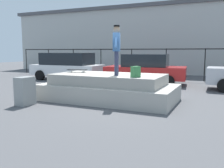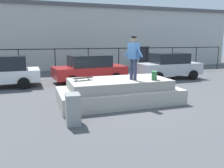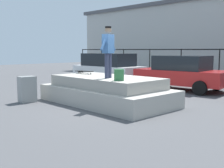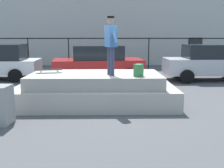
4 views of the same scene
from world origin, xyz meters
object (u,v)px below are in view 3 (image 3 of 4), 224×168
object	(u,v)px
skateboarder	(108,48)
car_white_hatchback_near	(108,67)
skateboard	(84,71)
backpack	(119,75)
car_red_sedan_mid	(182,73)
utility_box	(27,89)

from	to	relation	value
skateboarder	car_white_hatchback_near	world-z (taller)	skateboarder
skateboard	backpack	world-z (taller)	backpack
car_red_sedan_mid	backpack	bearing A→B (deg)	-76.38
skateboarder	car_red_sedan_mid	xyz separation A→B (m)	(-0.57, 5.44, -1.17)
backpack	utility_box	distance (m)	3.88
backpack	car_red_sedan_mid	bearing A→B (deg)	46.21
skateboarder	backpack	size ratio (longest dim) A/B	4.81
utility_box	backpack	bearing A→B (deg)	24.19
car_red_sedan_mid	utility_box	xyz separation A→B (m)	(-2.19, -7.07, -0.38)
skateboarder	car_red_sedan_mid	world-z (taller)	skateboarder
car_red_sedan_mid	utility_box	world-z (taller)	car_red_sedan_mid
backpack	car_red_sedan_mid	world-z (taller)	car_red_sedan_mid
backpack	car_red_sedan_mid	xyz separation A→B (m)	(-1.39, 5.73, -0.32)
car_white_hatchback_near	skateboard	bearing A→B (deg)	-51.55
skateboarder	skateboard	xyz separation A→B (m)	(-1.99, 0.51, -0.93)
backpack	car_white_hatchback_near	size ratio (longest dim) A/B	0.08
skateboard	utility_box	xyz separation A→B (m)	(-0.78, -2.14, -0.61)
car_white_hatchback_near	utility_box	distance (m)	7.74
car_white_hatchback_near	backpack	bearing A→B (deg)	-40.45
skateboarder	car_white_hatchback_near	distance (m)	8.10
skateboard	car_red_sedan_mid	bearing A→B (deg)	73.99
backpack	car_white_hatchback_near	xyz separation A→B (m)	(-6.72, 5.73, -0.25)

